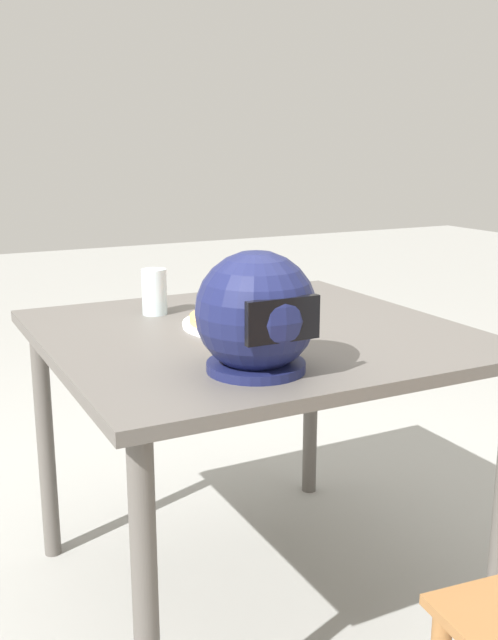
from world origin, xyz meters
name	(u,v)px	position (x,y,z in m)	size (l,w,h in m)	color
ground_plane	(253,590)	(0.00, 0.00, 0.00)	(14.00, 14.00, 0.00)	#9E9E99
dining_table	(253,361)	(0.00, 0.00, 0.67)	(1.04, 1.02, 0.76)	#5B5651
pizza_plate	(245,323)	(0.00, -0.05, 0.77)	(0.33, 0.33, 0.01)	white
pizza	(245,317)	(0.00, -0.04, 0.78)	(0.29, 0.29, 0.05)	tan
motorcycle_helmet	(256,314)	(0.16, 0.32, 0.88)	(0.26, 0.26, 0.26)	#191E4C
drinking_glass	(154,292)	(0.17, -0.28, 0.82)	(0.07, 0.07, 0.13)	silver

